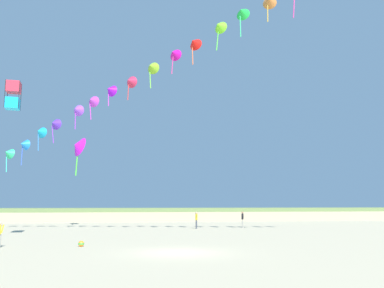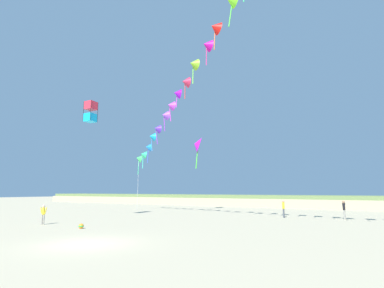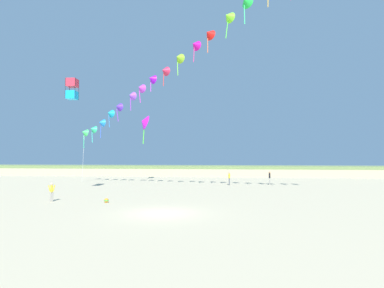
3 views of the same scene
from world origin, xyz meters
name	(u,v)px [view 3 (image 3 of 3)]	position (x,y,z in m)	size (l,w,h in m)	color
ground_plane	(162,213)	(0.00, 0.00, 0.00)	(240.00, 240.00, 0.00)	#C1B28E
dune_ridge	(206,170)	(0.00, 42.61, 0.96)	(120.00, 9.20, 1.93)	tan
person_near_left	(52,191)	(-10.31, 4.08, 0.91)	(0.51, 0.35, 1.57)	gray
person_near_right	(270,177)	(10.03, 21.81, 1.02)	(0.26, 0.61, 1.76)	gray
person_mid_center	(229,177)	(4.61, 20.56, 1.02)	(0.24, 0.62, 1.76)	#474C56
kite_banner_string	(187,52)	(0.07, 11.65, 14.90)	(34.63, 22.79, 23.50)	#3CE060
large_kite_low_lead	(72,89)	(-11.38, 9.07, 10.66)	(1.10, 1.10, 2.10)	#13ACF0
large_kite_mid_trail	(144,122)	(-8.41, 25.30, 9.17)	(2.40, 2.68, 4.65)	#D119E2
beach_ball	(106,200)	(-5.50, 4.00, 0.18)	(0.36, 0.36, 0.36)	orange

